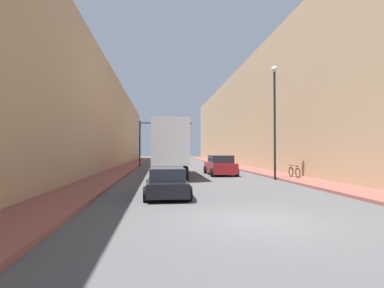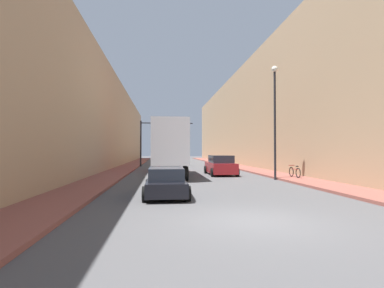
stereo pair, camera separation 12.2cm
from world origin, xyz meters
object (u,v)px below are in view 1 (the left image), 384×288
at_px(semi_truck, 168,147).
at_px(parked_bicycle, 294,172).
at_px(sedan_car, 167,182).
at_px(suv_car, 220,166).
at_px(traffic_signal_gantry, 155,134).
at_px(street_lamp, 275,108).

xyz_separation_m(semi_truck, parked_bicycle, (9.02, -4.70, -1.83)).
relative_size(sedan_car, suv_car, 0.87).
relative_size(sedan_car, traffic_signal_gantry, 0.62).
bearing_deg(suv_car, parked_bicycle, -43.81).
bearing_deg(street_lamp, semi_truck, 146.94).
distance_m(sedan_car, parked_bicycle, 11.75).
relative_size(sedan_car, parked_bicycle, 2.33).
xyz_separation_m(street_lamp, parked_bicycle, (1.53, 0.17, -4.58)).
distance_m(street_lamp, parked_bicycle, 4.83).
bearing_deg(semi_truck, sedan_car, -91.77).
xyz_separation_m(sedan_car, street_lamp, (7.86, 6.88, 4.48)).
relative_size(semi_truck, suv_car, 2.68).
distance_m(semi_truck, parked_bicycle, 10.34).
height_order(semi_truck, suv_car, semi_truck).
relative_size(traffic_signal_gantry, street_lamp, 0.85).
xyz_separation_m(traffic_signal_gantry, parked_bicycle, (10.36, -18.69, -3.78)).
height_order(traffic_signal_gantry, street_lamp, street_lamp).
bearing_deg(street_lamp, suv_car, 123.75).
distance_m(suv_car, traffic_signal_gantry, 15.81).
distance_m(semi_truck, traffic_signal_gantry, 14.18).
bearing_deg(sedan_car, traffic_signal_gantry, 92.16).
height_order(semi_truck, parked_bicycle, semi_truck).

